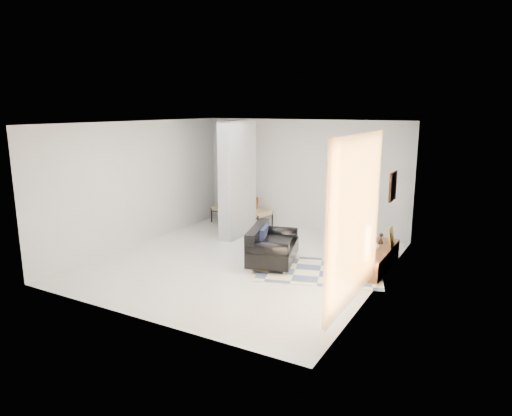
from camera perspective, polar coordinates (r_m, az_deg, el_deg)
The scene contains 17 objects.
floor at distance 9.44m, azimuth -1.60°, elevation -6.65°, with size 6.00×6.00×0.00m, color white.
ceiling at distance 8.92m, azimuth -1.71°, elevation 10.60°, with size 6.00×6.00×0.00m, color white.
wall_back at distance 11.72m, azimuth 5.90°, elevation 4.10°, with size 6.00×6.00×0.00m, color silver.
wall_front at distance 6.74m, azimuth -14.83°, elevation -2.46°, with size 6.00×6.00×0.00m, color silver.
wall_left at distance 10.73m, azimuth -14.39°, elevation 3.01°, with size 6.00×6.00×0.00m, color silver.
wall_right at distance 8.05m, azimuth 15.42°, elevation -0.10°, with size 6.00×6.00×0.00m, color silver.
partition_column at distance 10.99m, azimuth -2.31°, elevation 3.61°, with size 0.35×1.20×2.80m, color #A5A9AC.
hallway_door at distance 12.71m, azimuth -2.95°, elevation 3.07°, with size 0.85×0.06×2.04m, color beige.
curtain at distance 6.97m, azimuth 12.51°, elevation -1.42°, with size 2.55×2.55×0.00m, color #EC9B3E.
wall_art at distance 8.87m, azimuth 16.74°, elevation 2.60°, with size 0.04×0.45×0.55m, color black.
media_console at distance 9.26m, azimuth 14.97°, elevation -6.12°, with size 0.45×1.74×0.80m.
loveseat at distance 9.20m, azimuth 1.80°, elevation -4.79°, with size 1.21×1.62×0.76m.
daybed at distance 12.30m, azimuth -1.86°, elevation -0.07°, with size 1.68×0.87×0.77m.
area_rug at distance 8.95m, azimuth 8.00°, elevation -7.82°, with size 2.31×1.54×0.01m, color beige.
cylinder_lamp at distance 8.41m, azimuth 13.75°, elevation -4.25°, with size 0.12×0.12×0.64m, color white.
bronze_figurine at distance 9.53m, azimuth 15.35°, elevation -3.70°, with size 0.11×0.11×0.22m, color black, non-canonical shape.
vase at distance 9.14m, azimuth 14.69°, elevation -4.50°, with size 0.16×0.16×0.17m, color silver.
Camera 1 is at (4.57, -7.66, 3.08)m, focal length 32.00 mm.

